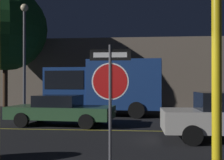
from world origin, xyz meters
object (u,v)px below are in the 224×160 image
Objects in this scene: street_lamp at (24,43)px; yellow_pole_right at (217,101)px; tree_2 at (5,29)px; passing_car_2 at (61,110)px; delivery_truck at (103,85)px; stop_sign at (110,85)px.

yellow_pole_right is at bearing -59.59° from street_lamp.
yellow_pole_right is 0.40× the size of tree_2.
passing_car_2 is at bearing -51.52° from street_lamp.
yellow_pole_right is at bearing -57.57° from tree_2.
delivery_truck is (1.28, 4.06, 1.00)m from passing_car_2.
stop_sign is at bearing -58.34° from tree_2.
yellow_pole_right is at bearing -162.59° from delivery_truck.
yellow_pole_right reaches higher than passing_car_2.
passing_car_2 is 9.98m from tree_2.
passing_car_2 is 0.57× the size of tree_2.
delivery_truck is 0.79× the size of tree_2.
passing_car_2 is at bearing -50.65° from tree_2.
stop_sign is at bearing 127.20° from yellow_pole_right.
delivery_truck is (-1.57, 10.94, -0.13)m from stop_sign.
yellow_pole_right is 0.70× the size of passing_car_2.
yellow_pole_right is at bearing 31.62° from passing_car_2.
street_lamp reaches higher than delivery_truck.
street_lamp is (-3.17, 3.99, 3.35)m from passing_car_2.
stop_sign reaches higher than passing_car_2.
passing_car_2 is (-4.42, 8.94, -0.95)m from yellow_pole_right.
tree_2 reaches higher than stop_sign.
passing_car_2 is 0.72× the size of delivery_truck.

